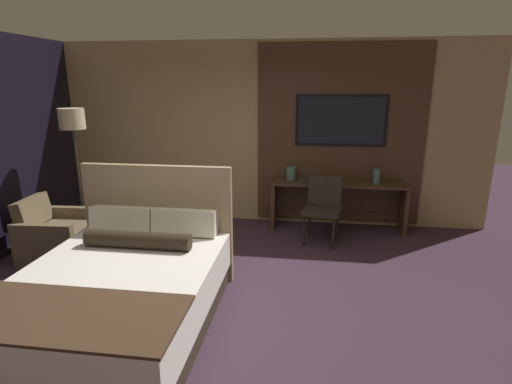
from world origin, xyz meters
TOP-DOWN VIEW (x-y plane):
  - ground_plane at (0.00, 0.00)m, footprint 16.00×16.00m
  - wall_back_tv_panel at (0.19, 2.59)m, footprint 7.20×0.09m
  - bed at (-0.76, -0.53)m, footprint 1.69×2.19m
  - desk at (1.35, 2.34)m, footprint 2.00×0.46m
  - tv at (1.35, 2.52)m, footprint 1.34×0.04m
  - desk_chair at (1.12, 1.79)m, footprint 0.58×0.58m
  - armchair_by_window at (-2.26, 0.77)m, footprint 0.83×0.84m
  - floor_lamp at (-2.32, 1.49)m, footprint 0.34×0.34m
  - vase_tall at (1.89, 2.28)m, footprint 0.10×0.10m
  - vase_short at (0.63, 2.38)m, footprint 0.15×0.15m
  - book at (0.85, 2.34)m, footprint 0.23×0.16m

SIDE VIEW (x-z plane):
  - ground_plane at x=0.00m, z-range 0.00..0.00m
  - armchair_by_window at x=-2.26m, z-range -0.13..0.67m
  - bed at x=-0.76m, z-range -0.31..1.00m
  - desk at x=1.35m, z-range 0.14..0.88m
  - desk_chair at x=1.12m, z-range 0.10..1.01m
  - book at x=0.85m, z-range 0.74..0.77m
  - vase_short at x=0.63m, z-range 0.74..0.94m
  - vase_tall at x=1.89m, z-range 0.74..0.96m
  - wall_back_tv_panel at x=0.19m, z-range 0.00..2.80m
  - floor_lamp at x=-2.32m, z-range 0.63..2.48m
  - tv at x=1.35m, z-range 1.26..2.01m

